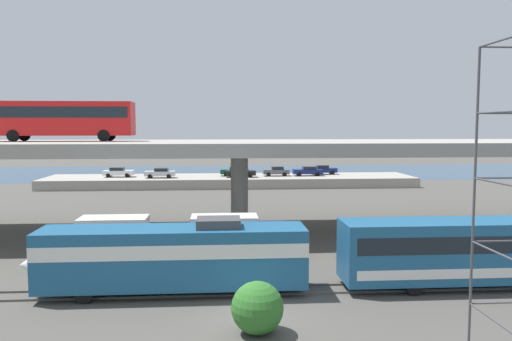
% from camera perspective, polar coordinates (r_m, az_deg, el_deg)
% --- Properties ---
extents(ground_plane, '(260.00, 260.00, 0.00)m').
position_cam_1_polar(ground_plane, '(25.19, -0.00, -16.44)').
color(ground_plane, '#4C4944').
extents(rail_strip_near, '(110.00, 0.12, 0.12)m').
position_cam_1_polar(rail_strip_near, '(28.25, -0.50, -13.89)').
color(rail_strip_near, '#59544C').
rests_on(rail_strip_near, ground_plane).
extents(rail_strip_far, '(110.00, 0.12, 0.12)m').
position_cam_1_polar(rail_strip_far, '(29.60, -0.68, -13.00)').
color(rail_strip_far, '#59544C').
rests_on(rail_strip_far, ground_plane).
extents(train_locomotive, '(15.53, 3.04, 4.18)m').
position_cam_1_polar(train_locomotive, '(28.46, -10.80, -9.36)').
color(train_locomotive, '#1E5984').
rests_on(train_locomotive, ground_plane).
extents(highway_overpass, '(96.00, 12.83, 7.95)m').
position_cam_1_polar(highway_overpass, '(43.47, -1.91, 2.45)').
color(highway_overpass, '#9E998E').
rests_on(highway_overpass, ground_plane).
extents(transit_bus_on_overpass, '(12.00, 2.68, 3.40)m').
position_cam_1_polar(transit_bus_on_overpass, '(46.60, -21.07, 5.65)').
color(transit_bus_on_overpass, red).
rests_on(transit_bus_on_overpass, highway_overpass).
extents(service_truck_west, '(6.80, 2.46, 3.04)m').
position_cam_1_polar(service_truck_west, '(35.35, -2.16, -7.37)').
color(service_truck_west, navy).
rests_on(service_truck_west, ground_plane).
extents(service_truck_east, '(6.80, 2.46, 3.04)m').
position_cam_1_polar(service_truck_east, '(36.26, -17.19, -7.28)').
color(service_truck_east, black).
rests_on(service_truck_east, ground_plane).
extents(pier_parking_lot, '(56.85, 10.46, 1.46)m').
position_cam_1_polar(pier_parking_lot, '(78.86, -2.89, -1.18)').
color(pier_parking_lot, '#9E998E').
rests_on(pier_parking_lot, ground_plane).
extents(parked_car_0, '(4.58, 1.84, 1.50)m').
position_cam_1_polar(parked_car_0, '(79.33, -2.39, -0.05)').
color(parked_car_0, '#0C4C26').
rests_on(parked_car_0, pier_parking_lot).
extents(parked_car_1, '(4.59, 1.88, 1.50)m').
position_cam_1_polar(parked_car_1, '(77.13, -1.79, -0.19)').
color(parked_car_1, black).
rests_on(parked_car_1, pier_parking_lot).
extents(parked_car_2, '(4.52, 1.99, 1.50)m').
position_cam_1_polar(parked_car_2, '(77.51, -10.81, -0.25)').
color(parked_car_2, '#B7B7BC').
rests_on(parked_car_2, pier_parking_lot).
extents(parked_car_3, '(4.11, 1.87, 1.50)m').
position_cam_1_polar(parked_car_3, '(79.18, 2.32, -0.06)').
color(parked_car_3, '#515459').
rests_on(parked_car_3, pier_parking_lot).
extents(parked_car_4, '(4.60, 1.96, 1.50)m').
position_cam_1_polar(parked_car_4, '(80.26, -15.34, -0.17)').
color(parked_car_4, silver).
rests_on(parked_car_4, pier_parking_lot).
extents(parked_car_5, '(4.21, 1.83, 1.50)m').
position_cam_1_polar(parked_car_5, '(82.53, 7.65, 0.10)').
color(parked_car_5, navy).
rests_on(parked_car_5, pier_parking_lot).
extents(parked_car_6, '(4.68, 1.88, 1.50)m').
position_cam_1_polar(parked_car_6, '(79.76, 5.91, -0.05)').
color(parked_car_6, navy).
rests_on(parked_car_6, pier_parking_lot).
extents(harbor_water, '(140.00, 36.00, 0.01)m').
position_cam_1_polar(harbor_water, '(101.82, -3.17, -0.20)').
color(harbor_water, navy).
rests_on(harbor_water, ground_plane).
extents(shrub_right, '(2.35, 2.35, 2.35)m').
position_cam_1_polar(shrub_right, '(23.14, 0.16, -15.31)').
color(shrub_right, '#2F6E28').
rests_on(shrub_right, ground_plane).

